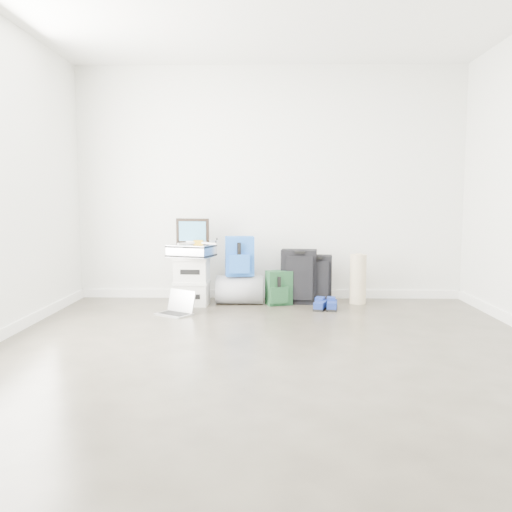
{
  "coord_description": "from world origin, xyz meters",
  "views": [
    {
      "loc": [
        -0.03,
        -3.87,
        1.17
      ],
      "look_at": [
        -0.15,
        1.9,
        0.56
      ],
      "focal_mm": 38.0,
      "sensor_mm": 36.0,
      "label": 1
    }
  ],
  "objects_px": {
    "carry_on": "(316,279)",
    "laptop": "(177,309)",
    "boxes_stack": "(192,281)",
    "briefcase": "(192,251)",
    "large_suitcase": "(299,276)",
    "duffel_bag": "(240,290)"
  },
  "relations": [
    {
      "from": "laptop",
      "to": "large_suitcase",
      "type": "bearing_deg",
      "value": 59.36
    },
    {
      "from": "briefcase",
      "to": "carry_on",
      "type": "height_order",
      "value": "briefcase"
    },
    {
      "from": "duffel_bag",
      "to": "laptop",
      "type": "height_order",
      "value": "duffel_bag"
    },
    {
      "from": "boxes_stack",
      "to": "large_suitcase",
      "type": "distance_m",
      "value": 1.2
    },
    {
      "from": "boxes_stack",
      "to": "carry_on",
      "type": "distance_m",
      "value": 1.4
    },
    {
      "from": "boxes_stack",
      "to": "carry_on",
      "type": "relative_size",
      "value": 1.0
    },
    {
      "from": "briefcase",
      "to": "laptop",
      "type": "height_order",
      "value": "briefcase"
    },
    {
      "from": "boxes_stack",
      "to": "laptop",
      "type": "bearing_deg",
      "value": -96.1
    },
    {
      "from": "boxes_stack",
      "to": "briefcase",
      "type": "xyz_separation_m",
      "value": [
        0.0,
        0.0,
        0.33
      ]
    },
    {
      "from": "boxes_stack",
      "to": "carry_on",
      "type": "xyz_separation_m",
      "value": [
        1.39,
        0.14,
        -0.0
      ]
    },
    {
      "from": "large_suitcase",
      "to": "carry_on",
      "type": "relative_size",
      "value": 1.12
    },
    {
      "from": "briefcase",
      "to": "carry_on",
      "type": "xyz_separation_m",
      "value": [
        1.39,
        0.14,
        -0.33
      ]
    },
    {
      "from": "boxes_stack",
      "to": "duffel_bag",
      "type": "bearing_deg",
      "value": 11.63
    },
    {
      "from": "large_suitcase",
      "to": "laptop",
      "type": "relative_size",
      "value": 1.46
    },
    {
      "from": "boxes_stack",
      "to": "duffel_bag",
      "type": "height_order",
      "value": "boxes_stack"
    },
    {
      "from": "briefcase",
      "to": "large_suitcase",
      "type": "xyz_separation_m",
      "value": [
        1.19,
        0.12,
        -0.3
      ]
    },
    {
      "from": "carry_on",
      "to": "laptop",
      "type": "xyz_separation_m",
      "value": [
        -1.47,
        -0.64,
        -0.21
      ]
    },
    {
      "from": "boxes_stack",
      "to": "duffel_bag",
      "type": "xyz_separation_m",
      "value": [
        0.53,
        0.07,
        -0.11
      ]
    },
    {
      "from": "carry_on",
      "to": "boxes_stack",
      "type": "bearing_deg",
      "value": -168.61
    },
    {
      "from": "boxes_stack",
      "to": "briefcase",
      "type": "bearing_deg",
      "value": 0.0
    },
    {
      "from": "briefcase",
      "to": "laptop",
      "type": "distance_m",
      "value": 0.74
    },
    {
      "from": "duffel_bag",
      "to": "briefcase",
      "type": "bearing_deg",
      "value": -171.0
    }
  ]
}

